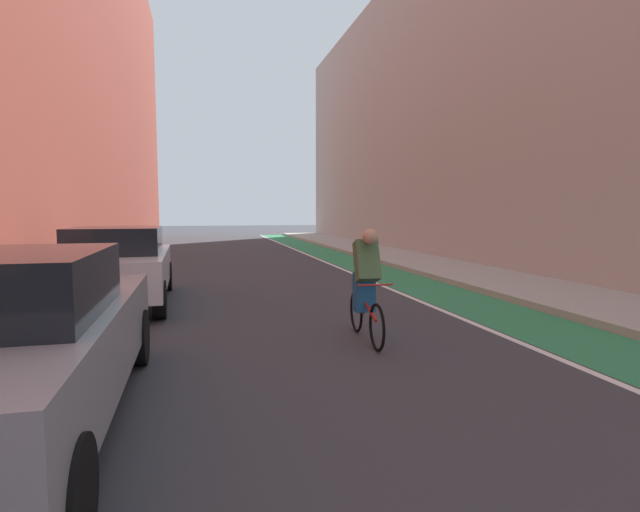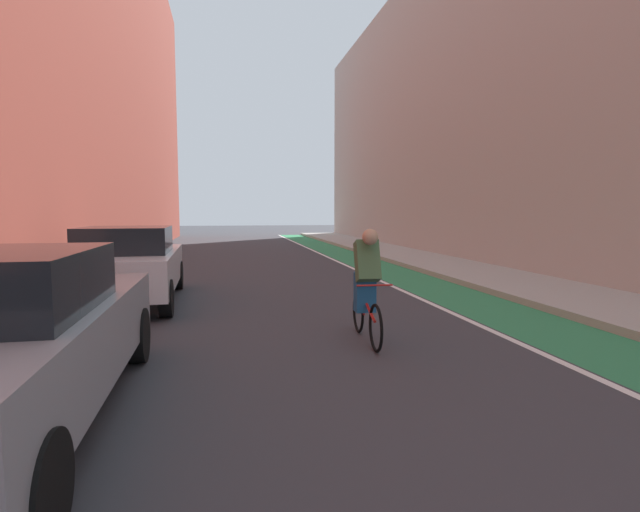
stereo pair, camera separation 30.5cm
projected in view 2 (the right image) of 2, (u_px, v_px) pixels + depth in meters
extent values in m
plane|color=#38383D|center=(279.00, 280.00, 13.00)|extent=(98.11, 98.11, 0.00)
cube|color=#2D8451|center=(382.00, 269.00, 15.62)|extent=(1.60, 44.60, 0.00)
cube|color=white|center=(355.00, 269.00, 15.45)|extent=(0.12, 44.60, 0.00)
cube|color=#A8A59E|center=(444.00, 265.00, 16.02)|extent=(2.64, 44.60, 0.14)
cube|color=#B2ADA3|center=(488.00, 90.00, 17.88)|extent=(2.40, 40.60, 12.51)
cylinder|color=black|center=(137.00, 336.00, 5.95)|extent=(0.23, 0.66, 0.66)
cylinder|color=black|center=(35.00, 492.00, 2.64)|extent=(0.23, 0.66, 0.66)
cube|color=silver|center=(129.00, 269.00, 9.77)|extent=(1.96, 4.30, 0.70)
cube|color=black|center=(126.00, 241.00, 9.51)|extent=(1.67, 1.83, 0.55)
cylinder|color=black|center=(101.00, 277.00, 11.15)|extent=(0.24, 0.67, 0.66)
cylinder|color=black|center=(178.00, 275.00, 11.51)|extent=(0.24, 0.67, 0.66)
cylinder|color=black|center=(60.00, 302.00, 8.09)|extent=(0.24, 0.67, 0.66)
cylinder|color=black|center=(166.00, 299.00, 8.46)|extent=(0.24, 0.67, 0.66)
torus|color=black|center=(376.00, 328.00, 6.38)|extent=(0.07, 0.64, 0.64)
torus|color=black|center=(358.00, 312.00, 7.42)|extent=(0.07, 0.64, 0.64)
cylinder|color=red|center=(366.00, 304.00, 6.88)|extent=(0.09, 0.96, 0.33)
cylinder|color=red|center=(364.00, 296.00, 7.05)|extent=(0.04, 0.12, 0.55)
cylinder|color=red|center=(375.00, 285.00, 6.41)|extent=(0.48, 0.05, 0.02)
cube|color=#1E598C|center=(365.00, 292.00, 6.97)|extent=(0.29, 0.25, 0.56)
cube|color=#4C7247|center=(367.00, 261.00, 6.80)|extent=(0.34, 0.41, 0.60)
sphere|color=tan|center=(370.00, 237.00, 6.61)|extent=(0.22, 0.22, 0.22)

